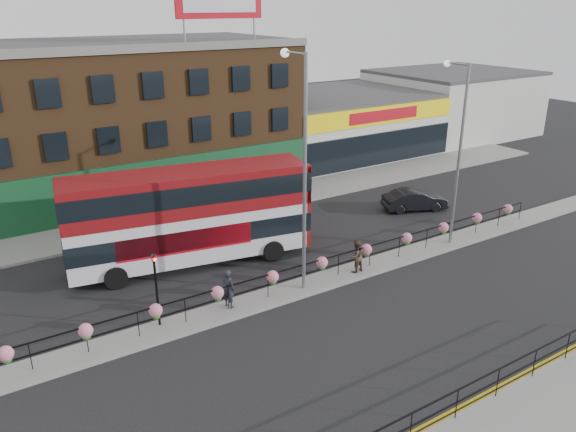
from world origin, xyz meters
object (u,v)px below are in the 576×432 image
car (415,200)px  pedestrian_b (356,256)px  double_decker_bus (190,208)px  pedestrian_a (228,288)px  lamp_column_west (301,155)px  lamp_column_east (457,140)px

car → pedestrian_b: pedestrian_b is taller
double_decker_bus → pedestrian_a: 5.70m
double_decker_bus → lamp_column_west: bearing=-59.5°
pedestrian_a → double_decker_bus: bearing=-28.2°
car → pedestrian_a: bearing=128.3°
double_decker_bus → car: 15.54m
car → lamp_column_east: lamp_column_east is taller
car → pedestrian_b: bearing=140.9°
double_decker_bus → pedestrian_b: size_ratio=7.54×
car → pedestrian_a: size_ratio=2.46×
car → pedestrian_a: pedestrian_a is taller
double_decker_bus → lamp_column_west: size_ratio=1.17×
lamp_column_west → lamp_column_east: lamp_column_west is taller
pedestrian_b → lamp_column_west: 6.34m
double_decker_bus → pedestrian_b: (6.24, -5.60, -2.06)m
pedestrian_a → pedestrian_b: bearing=-114.1°
double_decker_bus → lamp_column_east: 14.34m
pedestrian_a → lamp_column_west: size_ratio=0.17×
pedestrian_b → lamp_column_east: 8.36m
pedestrian_a → lamp_column_east: 14.46m
pedestrian_b → car: bearing=-155.2°
lamp_column_west → lamp_column_east: 9.87m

